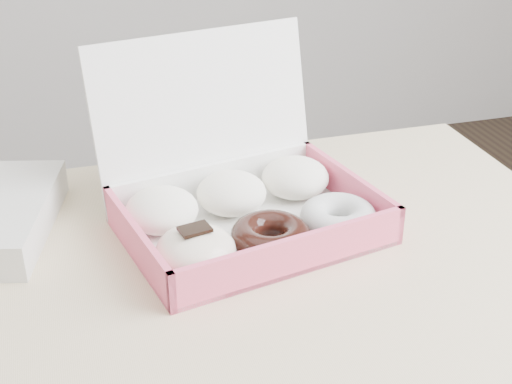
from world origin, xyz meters
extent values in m
cube|color=tan|center=(0.00, 0.00, 0.73)|extent=(1.20, 0.80, 0.04)
cylinder|color=tan|center=(0.55, 0.35, 0.35)|extent=(0.05, 0.05, 0.71)
cube|color=white|center=(0.19, 0.15, 0.75)|extent=(0.34, 0.27, 0.01)
cube|color=#EF5878|center=(0.21, 0.05, 0.77)|extent=(0.29, 0.07, 0.05)
cube|color=white|center=(0.17, 0.25, 0.77)|extent=(0.29, 0.07, 0.05)
cube|color=#EF5878|center=(0.05, 0.12, 0.77)|extent=(0.05, 0.22, 0.05)
cube|color=#EF5878|center=(0.33, 0.18, 0.77)|extent=(0.05, 0.22, 0.05)
cube|color=white|center=(0.16, 0.28, 0.86)|extent=(0.30, 0.11, 0.21)
ellipsoid|color=white|center=(0.09, 0.18, 0.78)|extent=(0.11, 0.11, 0.05)
ellipsoid|color=white|center=(0.18, 0.20, 0.78)|extent=(0.11, 0.11, 0.05)
ellipsoid|color=white|center=(0.27, 0.22, 0.78)|extent=(0.11, 0.11, 0.05)
ellipsoid|color=beige|center=(0.11, 0.08, 0.78)|extent=(0.11, 0.11, 0.05)
cube|color=black|center=(0.11, 0.08, 0.81)|extent=(0.04, 0.03, 0.00)
torus|color=black|center=(0.20, 0.10, 0.77)|extent=(0.11, 0.11, 0.03)
torus|color=silver|center=(0.29, 0.12, 0.77)|extent=(0.11, 0.11, 0.03)
camera|label=1|loc=(-0.02, -0.57, 1.20)|focal=50.00mm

